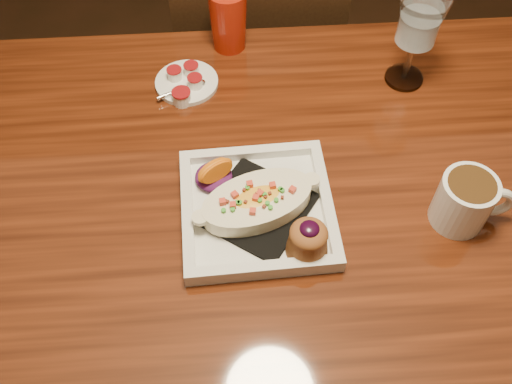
{
  "coord_description": "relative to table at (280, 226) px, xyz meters",
  "views": [
    {
      "loc": [
        -0.08,
        -0.56,
        1.55
      ],
      "look_at": [
        -0.05,
        -0.0,
        0.77
      ],
      "focal_mm": 40.0,
      "sensor_mm": 36.0,
      "label": 1
    }
  ],
  "objects": [
    {
      "name": "saucer",
      "position": [
        -0.17,
        0.29,
        0.11
      ],
      "size": [
        0.13,
        0.13,
        0.09
      ],
      "color": "white",
      "rests_on": "table"
    },
    {
      "name": "floor",
      "position": [
        0.0,
        0.0,
        -0.65
      ],
      "size": [
        7.0,
        7.0,
        0.0
      ],
      "primitive_type": "plane",
      "color": "black",
      "rests_on": "ground"
    },
    {
      "name": "chair_far",
      "position": [
        -0.0,
        0.63,
        -0.15
      ],
      "size": [
        0.42,
        0.42,
        0.93
      ],
      "rotation": [
        0.0,
        0.0,
        3.14
      ],
      "color": "black",
      "rests_on": "floor"
    },
    {
      "name": "red_tumbler",
      "position": [
        -0.07,
        0.4,
        0.16
      ],
      "size": [
        0.08,
        0.08,
        0.13
      ],
      "primitive_type": "cone",
      "color": "red",
      "rests_on": "table"
    },
    {
      "name": "table",
      "position": [
        0.0,
        0.0,
        0.0
      ],
      "size": [
        1.5,
        0.9,
        0.75
      ],
      "color": "maroon",
      "rests_on": "floor"
    },
    {
      "name": "goblet",
      "position": [
        0.27,
        0.27,
        0.23
      ],
      "size": [
        0.09,
        0.09,
        0.19
      ],
      "color": "silver",
      "rests_on": "table"
    },
    {
      "name": "coffee_mug",
      "position": [
        0.29,
        -0.07,
        0.15
      ],
      "size": [
        0.13,
        0.09,
        0.1
      ],
      "rotation": [
        0.0,
        0.0,
        -0.1
      ],
      "color": "white",
      "rests_on": "table"
    },
    {
      "name": "plate",
      "position": [
        -0.04,
        -0.04,
        0.12
      ],
      "size": [
        0.26,
        0.26,
        0.08
      ],
      "rotation": [
        0.0,
        0.0,
        0.03
      ],
      "color": "white",
      "rests_on": "table"
    },
    {
      "name": "creamer_loose",
      "position": [
        -0.17,
        0.24,
        0.11
      ],
      "size": [
        0.04,
        0.04,
        0.03
      ],
      "color": "white",
      "rests_on": "table"
    }
  ]
}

